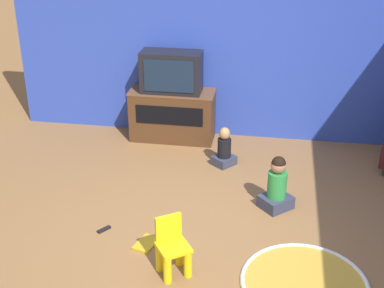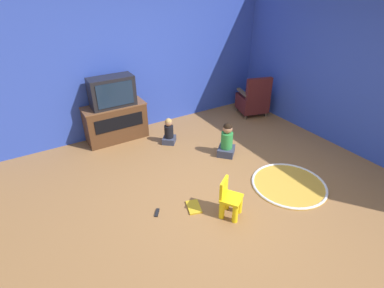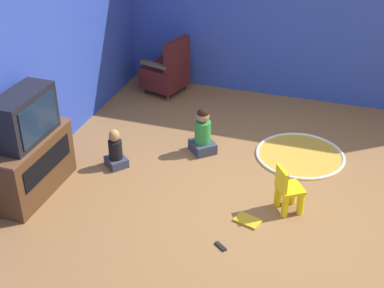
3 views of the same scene
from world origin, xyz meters
name	(u,v)px [view 3 (image 3 of 3)]	position (x,y,z in m)	size (l,w,h in m)	color
ground_plane	(245,190)	(0.00, 0.00, 0.00)	(30.00, 30.00, 0.00)	olive
wall_back	(26,51)	(-0.12, 2.60, 1.42)	(5.77, 0.12, 2.84)	#2D47B2
wall_right	(306,6)	(2.71, -0.17, 1.42)	(0.12, 5.66, 2.84)	#2D47B2
tv_cabinet	(31,164)	(-0.78, 2.29, 0.36)	(1.14, 0.47, 0.70)	#4C2D19
television	(24,117)	(-0.78, 2.26, 0.97)	(0.79, 0.37, 0.54)	black
black_armchair	(167,72)	(2.20, 1.79, 0.35)	(0.72, 0.71, 0.91)	brown
yellow_kid_chair	(288,193)	(-0.22, -0.51, 0.23)	(0.37, 0.36, 0.54)	yellow
play_mat	(300,155)	(0.95, -0.49, 0.01)	(1.14, 1.14, 0.04)	gold
child_watching_left	(203,133)	(0.66, 0.72, 0.27)	(0.42, 0.41, 0.61)	#33384C
child_watching_center	(116,150)	(0.00, 1.63, 0.22)	(0.34, 0.34, 0.50)	#33384C
book	(248,221)	(-0.56, -0.16, 0.01)	(0.24, 0.31, 0.02)	gold
remote_control	(221,246)	(-1.04, 0.00, 0.01)	(0.12, 0.15, 0.02)	black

